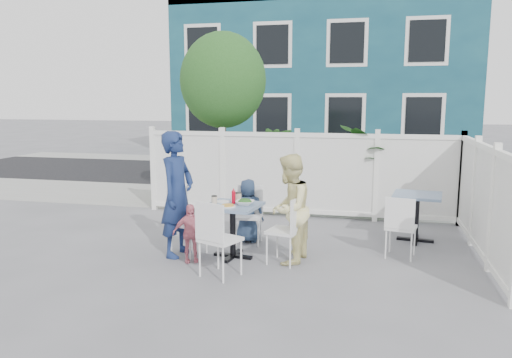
% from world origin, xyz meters
% --- Properties ---
extents(ground, '(80.00, 80.00, 0.00)m').
position_xyz_m(ground, '(0.00, 0.00, 0.00)').
color(ground, slate).
extents(near_sidewalk, '(24.00, 2.60, 0.01)m').
position_xyz_m(near_sidewalk, '(0.00, 3.80, 0.01)').
color(near_sidewalk, gray).
rests_on(near_sidewalk, ground).
extents(street, '(24.00, 5.00, 0.01)m').
position_xyz_m(street, '(0.00, 7.50, 0.00)').
color(street, black).
rests_on(street, ground).
extents(far_sidewalk, '(24.00, 1.60, 0.01)m').
position_xyz_m(far_sidewalk, '(0.00, 10.60, 0.01)').
color(far_sidewalk, gray).
rests_on(far_sidewalk, ground).
extents(building, '(11.00, 6.00, 6.00)m').
position_xyz_m(building, '(-0.50, 14.00, 3.00)').
color(building, '#144253').
rests_on(building, ground).
extents(fence_back, '(5.86, 0.08, 1.60)m').
position_xyz_m(fence_back, '(0.10, 2.40, 0.78)').
color(fence_back, white).
rests_on(fence_back, ground).
extents(fence_right, '(0.08, 3.66, 1.60)m').
position_xyz_m(fence_right, '(3.00, 0.60, 0.78)').
color(fence_right, white).
rests_on(fence_right, ground).
extents(tree, '(1.80, 1.62, 3.59)m').
position_xyz_m(tree, '(-1.60, 3.30, 2.59)').
color(tree, '#382316').
rests_on(tree, ground).
extents(utility_cabinet, '(0.74, 0.57, 1.29)m').
position_xyz_m(utility_cabinet, '(-2.04, 4.00, 0.64)').
color(utility_cabinet, yellow).
rests_on(utility_cabinet, ground).
extents(potted_shrub_a, '(1.15, 1.15, 1.65)m').
position_xyz_m(potted_shrub_a, '(-0.45, 3.10, 0.83)').
color(potted_shrub_a, '#1A4517').
rests_on(potted_shrub_a, ground).
extents(potted_shrub_b, '(1.81, 1.93, 1.73)m').
position_xyz_m(potted_shrub_b, '(1.51, 3.00, 0.86)').
color(potted_shrub_b, '#1A4517').
rests_on(potted_shrub_b, ground).
extents(main_table, '(0.81, 0.81, 0.76)m').
position_xyz_m(main_table, '(-0.41, -0.21, 0.59)').
color(main_table, '#41577F').
rests_on(main_table, ground).
extents(spare_table, '(0.81, 0.81, 0.76)m').
position_xyz_m(spare_table, '(2.18, 1.22, 0.59)').
color(spare_table, '#41577F').
rests_on(spare_table, ground).
extents(chair_left, '(0.54, 0.55, 0.95)m').
position_xyz_m(chair_left, '(-1.14, -0.19, 0.55)').
color(chair_left, white).
rests_on(chair_left, ground).
extents(chair_right, '(0.49, 0.50, 0.92)m').
position_xyz_m(chair_right, '(0.41, -0.31, 0.54)').
color(chair_right, white).
rests_on(chair_right, ground).
extents(chair_back, '(0.44, 0.43, 0.89)m').
position_xyz_m(chair_back, '(-0.36, 0.56, 0.52)').
color(chair_back, white).
rests_on(chair_back, ground).
extents(chair_near, '(0.58, 0.57, 0.98)m').
position_xyz_m(chair_near, '(-0.39, -1.05, 0.57)').
color(chair_near, white).
rests_on(chair_near, ground).
extents(chair_spare, '(0.47, 0.46, 0.89)m').
position_xyz_m(chair_spare, '(1.88, 0.26, 0.52)').
color(chair_spare, white).
rests_on(chair_spare, ground).
extents(man, '(0.52, 0.71, 1.78)m').
position_xyz_m(man, '(-1.20, -0.29, 0.89)').
color(man, navy).
rests_on(man, ground).
extents(woman, '(0.67, 0.80, 1.50)m').
position_xyz_m(woman, '(0.40, -0.24, 0.75)').
color(woman, '#E7D54D').
rests_on(woman, ground).
extents(boy, '(0.52, 0.37, 1.00)m').
position_xyz_m(boy, '(-0.39, 0.60, 0.50)').
color(boy, '#22324E').
rests_on(boy, ground).
extents(toddler, '(0.51, 0.39, 0.81)m').
position_xyz_m(toddler, '(-0.93, -0.53, 0.41)').
color(toddler, '#D67083').
rests_on(toddler, ground).
extents(plate_main, '(0.22, 0.22, 0.01)m').
position_xyz_m(plate_main, '(-0.43, -0.37, 0.77)').
color(plate_main, white).
rests_on(plate_main, main_table).
extents(plate_side, '(0.21, 0.21, 0.01)m').
position_xyz_m(plate_side, '(-0.59, -0.09, 0.77)').
color(plate_side, white).
rests_on(plate_side, main_table).
extents(salad_bowl, '(0.26, 0.26, 0.06)m').
position_xyz_m(salad_bowl, '(-0.23, -0.21, 0.80)').
color(salad_bowl, white).
rests_on(salad_bowl, main_table).
extents(coffee_cup_a, '(0.08, 0.08, 0.12)m').
position_xyz_m(coffee_cup_a, '(-0.66, -0.27, 0.82)').
color(coffee_cup_a, beige).
rests_on(coffee_cup_a, main_table).
extents(coffee_cup_b, '(0.08, 0.08, 0.13)m').
position_xyz_m(coffee_cup_b, '(-0.38, -0.02, 0.83)').
color(coffee_cup_b, beige).
rests_on(coffee_cup_b, main_table).
extents(ketchup_bottle, '(0.05, 0.05, 0.17)m').
position_xyz_m(ketchup_bottle, '(-0.41, -0.15, 0.85)').
color(ketchup_bottle, '#AB0518').
rests_on(ketchup_bottle, main_table).
extents(salt_shaker, '(0.03, 0.03, 0.07)m').
position_xyz_m(salt_shaker, '(-0.49, 0.01, 0.80)').
color(salt_shaker, white).
rests_on(salt_shaker, main_table).
extents(pepper_shaker, '(0.03, 0.03, 0.08)m').
position_xyz_m(pepper_shaker, '(-0.43, 0.06, 0.80)').
color(pepper_shaker, black).
rests_on(pepper_shaker, main_table).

